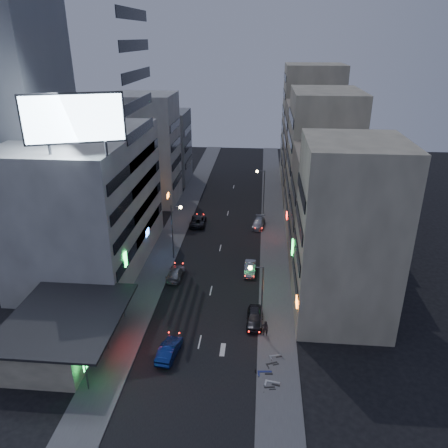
# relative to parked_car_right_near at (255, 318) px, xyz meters

# --- Properties ---
(ground) EXTENTS (180.00, 180.00, 0.00)m
(ground) POSITION_rel_parked_car_right_near_xyz_m (-5.60, -7.73, -0.75)
(ground) COLOR black
(ground) RESTS_ON ground
(sidewalk_left) EXTENTS (4.00, 120.00, 0.12)m
(sidewalk_left) POSITION_rel_parked_car_right_near_xyz_m (-13.60, 22.27, -0.69)
(sidewalk_left) COLOR #4C4C4F
(sidewalk_left) RESTS_ON ground
(sidewalk_right) EXTENTS (4.00, 120.00, 0.12)m
(sidewalk_right) POSITION_rel_parked_car_right_near_xyz_m (2.40, 22.27, -0.69)
(sidewalk_right) COLOR #4C4C4F
(sidewalk_right) RESTS_ON ground
(food_court) EXTENTS (11.00, 13.00, 3.88)m
(food_court) POSITION_rel_parked_car_right_near_xyz_m (-19.50, -5.73, 1.23)
(food_court) COLOR beige
(food_court) RESTS_ON ground
(white_building) EXTENTS (14.00, 24.00, 18.00)m
(white_building) POSITION_rel_parked_car_right_near_xyz_m (-22.60, 12.27, 8.25)
(white_building) COLOR beige
(white_building) RESTS_ON ground
(grey_tower) EXTENTS (10.00, 14.00, 34.00)m
(grey_tower) POSITION_rel_parked_car_right_near_xyz_m (-31.60, 15.27, 16.25)
(grey_tower) COLOR gray
(grey_tower) RESTS_ON ground
(shophouse_near) EXTENTS (10.00, 11.00, 20.00)m
(shophouse_near) POSITION_rel_parked_car_right_near_xyz_m (9.40, 2.77, 9.25)
(shophouse_near) COLOR beige
(shophouse_near) RESTS_ON ground
(shophouse_mid) EXTENTS (11.00, 12.00, 16.00)m
(shophouse_mid) POSITION_rel_parked_car_right_near_xyz_m (9.90, 14.27, 7.25)
(shophouse_mid) COLOR gray
(shophouse_mid) RESTS_ON ground
(shophouse_far) EXTENTS (10.00, 14.00, 22.00)m
(shophouse_far) POSITION_rel_parked_car_right_near_xyz_m (9.40, 27.27, 10.25)
(shophouse_far) COLOR beige
(shophouse_far) RESTS_ON ground
(far_left_a) EXTENTS (11.00, 10.00, 20.00)m
(far_left_a) POSITION_rel_parked_car_right_near_xyz_m (-21.10, 37.27, 9.25)
(far_left_a) COLOR beige
(far_left_a) RESTS_ON ground
(far_left_b) EXTENTS (12.00, 10.00, 15.00)m
(far_left_b) POSITION_rel_parked_car_right_near_xyz_m (-21.60, 50.27, 6.75)
(far_left_b) COLOR gray
(far_left_b) RESTS_ON ground
(far_right_a) EXTENTS (11.00, 12.00, 18.00)m
(far_right_a) POSITION_rel_parked_car_right_near_xyz_m (9.90, 42.27, 8.25)
(far_right_a) COLOR gray
(far_right_a) RESTS_ON ground
(far_right_b) EXTENTS (12.00, 12.00, 24.00)m
(far_right_b) POSITION_rel_parked_car_right_near_xyz_m (10.40, 56.27, 11.25)
(far_right_b) COLOR beige
(far_right_b) RESTS_ON ground
(billboard) EXTENTS (9.52, 3.75, 6.20)m
(billboard) POSITION_rel_parked_car_right_near_xyz_m (-18.59, 2.24, 20.91)
(billboard) COLOR #595B60
(billboard) RESTS_ON white_building
(street_lamp_right_near) EXTENTS (1.60, 0.44, 8.02)m
(street_lamp_right_near) POSITION_rel_parked_car_right_near_xyz_m (0.30, -1.73, 4.61)
(street_lamp_right_near) COLOR #595B60
(street_lamp_right_near) RESTS_ON sidewalk_right
(street_lamp_left) EXTENTS (1.60, 0.44, 8.02)m
(street_lamp_left) POSITION_rel_parked_car_right_near_xyz_m (-11.50, 14.27, 4.61)
(street_lamp_left) COLOR #595B60
(street_lamp_left) RESTS_ON sidewalk_left
(street_lamp_right_far) EXTENTS (1.60, 0.44, 8.02)m
(street_lamp_right_far) POSITION_rel_parked_car_right_near_xyz_m (0.30, 32.27, 4.61)
(street_lamp_right_far) COLOR #595B60
(street_lamp_right_far) RESTS_ON sidewalk_right
(parked_car_right_near) EXTENTS (1.80, 4.43, 1.51)m
(parked_car_right_near) POSITION_rel_parked_car_right_near_xyz_m (0.00, 0.00, 0.00)
(parked_car_right_near) COLOR #27272C
(parked_car_right_near) RESTS_ON ground
(parked_car_right_mid) EXTENTS (1.51, 4.16, 1.36)m
(parked_car_right_mid) POSITION_rel_parked_car_right_near_xyz_m (-0.91, 11.20, -0.07)
(parked_car_right_mid) COLOR #A6A8AF
(parked_car_right_mid) RESTS_ON ground
(parked_car_left) EXTENTS (2.67, 5.43, 1.48)m
(parked_car_left) POSITION_rel_parked_car_right_near_xyz_m (-10.19, 26.74, -0.01)
(parked_car_left) COLOR #242529
(parked_car_left) RESTS_ON ground
(parked_car_right_far) EXTENTS (2.37, 4.80, 1.34)m
(parked_car_right_far) POSITION_rel_parked_car_right_near_xyz_m (0.00, 26.67, -0.08)
(parked_car_right_far) COLOR #A1A3A9
(parked_car_right_far) RESTS_ON ground
(road_car_blue) EXTENTS (2.10, 4.59, 1.46)m
(road_car_blue) POSITION_rel_parked_car_right_near_xyz_m (-8.30, -6.09, -0.02)
(road_car_blue) COLOR navy
(road_car_blue) RESTS_ON ground
(road_car_silver) EXTENTS (2.01, 4.67, 1.34)m
(road_car_silver) POSITION_rel_parked_car_right_near_xyz_m (-10.60, 9.11, -0.08)
(road_car_silver) COLOR #A3A6AB
(road_car_silver) RESTS_ON ground
(person) EXTENTS (0.67, 0.46, 1.78)m
(person) POSITION_rel_parked_car_right_near_xyz_m (1.16, -2.13, 0.25)
(person) COLOR black
(person) RESTS_ON sidewalk_right
(scooter_black_a) EXTENTS (0.81, 1.72, 1.01)m
(scooter_black_a) POSITION_rel_parked_car_right_near_xyz_m (2.08, -9.42, -0.13)
(scooter_black_a) COLOR black
(scooter_black_a) RESTS_ON sidewalk_right
(scooter_silver_a) EXTENTS (1.01, 2.11, 1.24)m
(scooter_silver_a) POSITION_rel_parked_car_right_near_xyz_m (2.58, -8.90, -0.02)
(scooter_silver_a) COLOR #B7BAC0
(scooter_silver_a) RESTS_ON sidewalk_right
(scooter_blue) EXTENTS (0.84, 2.06, 1.23)m
(scooter_blue) POSITION_rel_parked_car_right_near_xyz_m (1.84, -7.45, -0.02)
(scooter_blue) COLOR navy
(scooter_blue) RESTS_ON sidewalk_right
(scooter_black_b) EXTENTS (1.24, 1.86, 1.08)m
(scooter_black_b) POSITION_rel_parked_car_right_near_xyz_m (2.34, -6.08, -0.09)
(scooter_black_b) COLOR black
(scooter_black_b) RESTS_ON sidewalk_right
(scooter_silver_b) EXTENTS (1.06, 1.82, 1.06)m
(scooter_silver_b) POSITION_rel_parked_car_right_near_xyz_m (2.70, -4.99, -0.11)
(scooter_silver_b) COLOR #A3A6AB
(scooter_silver_b) RESTS_ON sidewalk_right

